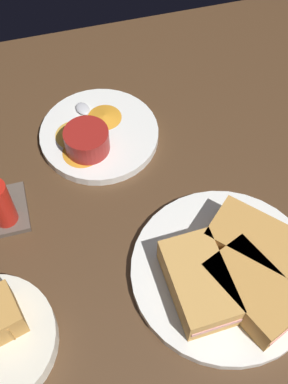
# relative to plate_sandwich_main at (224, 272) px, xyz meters

# --- Properties ---
(ground_plane) EXTENTS (1.10, 1.10, 0.03)m
(ground_plane) POSITION_rel_plate_sandwich_main_xyz_m (0.05, 0.07, -0.02)
(ground_plane) COLOR #4C331E
(plate_sandwich_main) EXTENTS (0.27, 0.27, 0.02)m
(plate_sandwich_main) POSITION_rel_plate_sandwich_main_xyz_m (0.00, 0.00, 0.00)
(plate_sandwich_main) COLOR white
(plate_sandwich_main) RESTS_ON ground_plane
(sandwich_half_near) EXTENTS (0.14, 0.08, 0.05)m
(sandwich_half_near) POSITION_rel_plate_sandwich_main_xyz_m (-0.02, 0.05, 0.03)
(sandwich_half_near) COLOR tan
(sandwich_half_near) RESTS_ON plate_sandwich_main
(sandwich_half_far) EXTENTS (0.15, 0.12, 0.05)m
(sandwich_half_far) POSITION_rel_plate_sandwich_main_xyz_m (-0.05, -0.02, 0.03)
(sandwich_half_far) COLOR #C68C42
(sandwich_half_far) RESTS_ON plate_sandwich_main
(sandwich_half_extra) EXTENTS (0.15, 0.14, 0.05)m
(sandwich_half_extra) POSITION_rel_plate_sandwich_main_xyz_m (0.02, -0.05, 0.03)
(sandwich_half_extra) COLOR #C68C42
(sandwich_half_extra) RESTS_ON plate_sandwich_main
(ramekin_dark_sauce) EXTENTS (0.07, 0.07, 0.04)m
(ramekin_dark_sauce) POSITION_rel_plate_sandwich_main_xyz_m (0.01, -0.06, 0.03)
(ramekin_dark_sauce) COLOR #0C144C
(ramekin_dark_sauce) RESTS_ON plate_sandwich_main
(spoon_by_dark_ramekin) EXTENTS (0.03, 0.10, 0.01)m
(spoon_by_dark_ramekin) POSITION_rel_plate_sandwich_main_xyz_m (0.02, -0.00, 0.01)
(spoon_by_dark_ramekin) COLOR silver
(spoon_by_dark_ramekin) RESTS_ON plate_sandwich_main
(plate_chips_companion) EXTENTS (0.21, 0.21, 0.02)m
(plate_chips_companion) POSITION_rel_plate_sandwich_main_xyz_m (0.30, 0.12, 0.00)
(plate_chips_companion) COLOR white
(plate_chips_companion) RESTS_ON ground_plane
(ramekin_light_gravy) EXTENTS (0.07, 0.07, 0.04)m
(ramekin_light_gravy) POSITION_rel_plate_sandwich_main_xyz_m (0.27, 0.15, 0.03)
(ramekin_light_gravy) COLOR maroon
(ramekin_light_gravy) RESTS_ON plate_chips_companion
(spoon_by_gravy_ramekin) EXTENTS (0.10, 0.04, 0.01)m
(spoon_by_gravy_ramekin) POSITION_rel_plate_sandwich_main_xyz_m (0.34, 0.13, 0.01)
(spoon_by_gravy_ramekin) COLOR silver
(spoon_by_gravy_ramekin) RESTS_ON plate_chips_companion
(plantain_chip_scatter) EXTENTS (0.15, 0.14, 0.01)m
(plantain_chip_scatter) POSITION_rel_plate_sandwich_main_xyz_m (0.30, 0.14, 0.01)
(plantain_chip_scatter) COLOR orange
(plantain_chip_scatter) RESTS_ON plate_chips_companion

